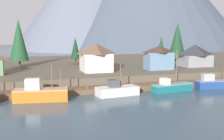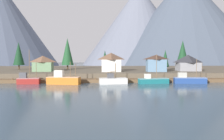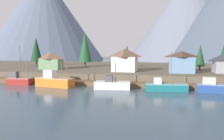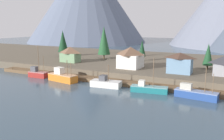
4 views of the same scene
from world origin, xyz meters
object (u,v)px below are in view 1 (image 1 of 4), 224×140
house_white (96,57)px  conifer_near_right (75,48)px  fishing_boat_white (117,90)px  fishing_boat_blue (216,83)px  fishing_boat_teal (172,87)px  house_grey (195,55)px  conifer_near_left (177,40)px  house_blue (159,58)px  conifer_back_left (19,40)px  conifer_mid_left (161,48)px  fishing_boat_orange (40,93)px

house_white → conifer_near_right: bearing=97.5°
fishing_boat_white → fishing_boat_blue: 22.15m
fishing_boat_white → fishing_boat_teal: (11.53, 0.20, -0.07)m
house_grey → conifer_near_left: (2.98, 14.70, 3.52)m
house_blue → house_grey: bearing=15.1°
conifer_near_right → house_white: bearing=-82.5°
fishing_boat_blue → house_white: bearing=150.8°
fishing_boat_blue → fishing_boat_white: bearing=-173.2°
house_grey → conifer_back_left: conifer_back_left is taller
conifer_near_right → conifer_mid_left: 24.42m
house_white → conifer_mid_left: (21.57, 9.25, 1.12)m
fishing_boat_teal → fishing_boat_blue: fishing_boat_teal is taller
fishing_boat_white → fishing_boat_blue: (22.14, 0.42, 0.06)m
house_grey → house_blue: bearing=-164.9°
house_blue → conifer_near_right: conifer_near_right is taller
conifer_near_right → conifer_back_left: (-15.15, -1.75, 2.52)m
fishing_boat_orange → house_grey: bearing=31.8°
house_white → conifer_near_left: 35.12m
fishing_boat_teal → house_white: house_white is taller
fishing_boat_teal → fishing_boat_blue: bearing=-8.4°
fishing_boat_blue → house_grey: 18.65m
fishing_boat_orange → fishing_boat_teal: size_ratio=1.06×
fishing_boat_white → conifer_back_left: size_ratio=0.65×
fishing_boat_blue → conifer_near_left: conifer_near_left is taller
fishing_boat_blue → house_blue: house_blue is taller
fishing_boat_blue → house_blue: size_ratio=1.36×
conifer_back_left → house_blue: bearing=-25.1°
fishing_boat_blue → house_grey: size_ratio=1.17×
conifer_near_right → conifer_back_left: conifer_back_left is taller
house_blue → house_white: size_ratio=0.95×
fishing_boat_teal → house_grey: (16.39, 17.39, 4.56)m
fishing_boat_orange → conifer_back_left: size_ratio=0.75×
fishing_boat_white → conifer_near_right: (-1.98, 31.32, 6.14)m
house_white → fishing_boat_blue: bearing=-34.8°
house_white → fishing_boat_white: bearing=-90.2°
fishing_boat_blue → conifer_near_right: bearing=133.7°
house_grey → house_white: bearing=-176.3°
fishing_boat_orange → house_grey: size_ratio=1.19×
house_blue → conifer_mid_left: 12.44m
conifer_back_left → conifer_near_left: bearing=3.2°
conifer_near_left → conifer_back_left: bearing=-176.8°
house_white → conifer_mid_left: conifer_mid_left is taller
fishing_boat_teal → house_white: bearing=116.7°
fishing_boat_white → fishing_boat_teal: fishing_boat_teal is taller
fishing_boat_blue → house_blue: bearing=121.0°
conifer_back_left → fishing_boat_orange: bearing=-83.9°
house_white → conifer_near_right: 15.71m
fishing_boat_orange → house_grey: 45.70m
fishing_boat_orange → house_white: (14.03, 15.96, 4.54)m
fishing_boat_white → house_grey: house_grey is taller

